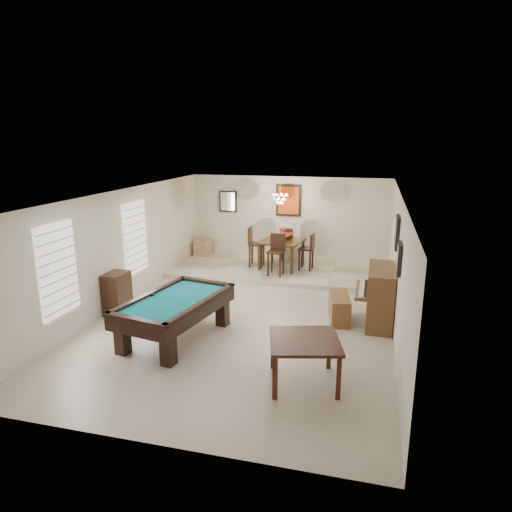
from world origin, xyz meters
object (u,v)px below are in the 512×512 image
at_px(dining_chair_south, 276,255).
at_px(flower_vase, 282,232).
at_px(piano_bench, 339,308).
at_px(chandelier, 280,195).
at_px(apothecary_chest, 117,293).
at_px(dining_chair_north, 287,244).
at_px(dining_table, 281,252).
at_px(corner_bench, 203,247).
at_px(square_table, 304,361).
at_px(dining_chair_east, 306,252).
at_px(upright_piano, 373,295).
at_px(dining_chair_west, 257,247).
at_px(pool_table, 176,319).

bearing_deg(dining_chair_south, flower_vase, 94.31).
relative_size(piano_bench, chandelier, 1.63).
relative_size(flower_vase, dining_chair_south, 0.23).
relative_size(apothecary_chest, dining_chair_north, 0.89).
relative_size(dining_table, chandelier, 1.84).
xyz_separation_m(flower_vase, corner_bench, (-2.68, 0.80, -0.80)).
bearing_deg(piano_bench, chandelier, 122.07).
bearing_deg(apothecary_chest, corner_bench, 88.46).
distance_m(square_table, dining_chair_east, 5.97).
distance_m(piano_bench, corner_bench, 6.08).
bearing_deg(upright_piano, dining_chair_north, 122.75).
distance_m(piano_bench, dining_table, 3.74).
height_order(dining_chair_east, chandelier, chandelier).
xyz_separation_m(piano_bench, dining_chair_east, (-1.19, 3.21, 0.36)).
relative_size(upright_piano, dining_chair_east, 1.38).
xyz_separation_m(dining_table, dining_chair_south, (0.00, -0.76, 0.10)).
distance_m(apothecary_chest, chandelier, 5.07).
relative_size(upright_piano, apothecary_chest, 1.55).
xyz_separation_m(square_table, corner_bench, (-4.23, 6.71, -0.00)).
bearing_deg(dining_chair_west, dining_table, -90.39).
distance_m(dining_chair_north, chandelier, 1.84).
distance_m(pool_table, piano_bench, 3.38).
height_order(corner_bench, chandelier, chandelier).
relative_size(dining_chair_east, corner_bench, 1.88).
height_order(flower_vase, corner_bench, flower_vase).
bearing_deg(corner_bench, dining_chair_south, -30.25).
bearing_deg(flower_vase, piano_bench, -59.57).
bearing_deg(dining_chair_north, flower_vase, 87.04).
bearing_deg(apothecary_chest, dining_chair_east, 48.85).
bearing_deg(piano_bench, flower_vase, 120.43).
xyz_separation_m(apothecary_chest, dining_chair_west, (2.09, 3.99, 0.24)).
bearing_deg(pool_table, dining_chair_north, 90.14).
relative_size(dining_chair_north, dining_chair_west, 0.89).
height_order(square_table, chandelier, chandelier).
bearing_deg(dining_chair_north, pool_table, 77.20).
bearing_deg(upright_piano, square_table, -109.98).
bearing_deg(chandelier, dining_chair_north, 87.60).
relative_size(piano_bench, flower_vase, 3.77).
bearing_deg(chandelier, dining_chair_west, 170.01).
distance_m(apothecary_chest, corner_bench, 4.82).
height_order(pool_table, chandelier, chandelier).
xyz_separation_m(dining_chair_south, corner_bench, (-2.68, 1.56, -0.31)).
xyz_separation_m(apothecary_chest, dining_chair_north, (2.82, 4.82, 0.17)).
bearing_deg(dining_chair_east, apothecary_chest, -35.62).
xyz_separation_m(pool_table, flower_vase, (1.04, 4.90, 0.77)).
height_order(dining_table, dining_chair_south, dining_chair_south).
distance_m(dining_chair_south, corner_bench, 3.12).
relative_size(upright_piano, dining_table, 1.28).
bearing_deg(pool_table, chandelier, 88.57).
bearing_deg(corner_bench, square_table, -57.73).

